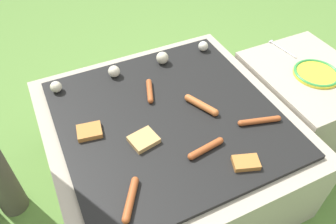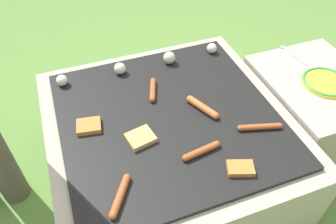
# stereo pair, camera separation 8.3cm
# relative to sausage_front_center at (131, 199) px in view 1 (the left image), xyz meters

# --- Properties ---
(ground_plane) EXTENTS (14.00, 14.00, 0.00)m
(ground_plane) POSITION_rel_sausage_front_center_xyz_m (0.27, 0.29, -0.41)
(ground_plane) COLOR #567F38
(grill) EXTENTS (0.95, 0.95, 0.40)m
(grill) POSITION_rel_sausage_front_center_xyz_m (0.27, 0.29, -0.21)
(grill) COLOR #A89E8C
(grill) RESTS_ON ground_plane
(side_ledge) EXTENTS (0.46, 0.56, 0.40)m
(side_ledge) POSITION_rel_sausage_front_center_xyz_m (0.98, 0.26, -0.21)
(side_ledge) COLOR #A89E8C
(side_ledge) RESTS_ON ground_plane
(sausage_front_center) EXTENTS (0.10, 0.14, 0.03)m
(sausage_front_center) POSITION_rel_sausage_front_center_xyz_m (0.00, 0.00, 0.00)
(sausage_front_center) COLOR #A34C23
(sausage_front_center) RESTS_ON grill
(sausage_mid_left) EXTENTS (0.17, 0.06, 0.02)m
(sausage_mid_left) POSITION_rel_sausage_front_center_xyz_m (0.57, 0.10, -0.00)
(sausage_mid_left) COLOR #A34C23
(sausage_mid_left) RESTS_ON grill
(sausage_back_center) EXTENTS (0.08, 0.15, 0.03)m
(sausage_back_center) POSITION_rel_sausage_front_center_xyz_m (0.41, 0.27, 0.00)
(sausage_back_center) COLOR #B7602D
(sausage_back_center) RESTS_ON grill
(sausage_front_left) EXTENTS (0.07, 0.14, 0.02)m
(sausage_front_left) POSITION_rel_sausage_front_center_xyz_m (0.26, 0.45, -0.00)
(sausage_front_left) COLOR #A34C23
(sausage_front_left) RESTS_ON grill
(sausage_back_right) EXTENTS (0.15, 0.04, 0.03)m
(sausage_back_right) POSITION_rel_sausage_front_center_xyz_m (0.31, 0.07, -0.00)
(sausage_back_right) COLOR #A34C23
(sausage_back_right) RESTS_ON grill
(bread_slice_right) EXTENTS (0.11, 0.10, 0.02)m
(bread_slice_right) POSITION_rel_sausage_front_center_xyz_m (0.13, 0.21, -0.00)
(bread_slice_right) COLOR tan
(bread_slice_right) RESTS_ON grill
(bread_slice_center) EXTENTS (0.10, 0.09, 0.02)m
(bread_slice_center) POSITION_rel_sausage_front_center_xyz_m (-0.04, 0.33, -0.00)
(bread_slice_center) COLOR #B27033
(bread_slice_center) RESTS_ON grill
(bread_slice_left) EXTENTS (0.10, 0.09, 0.02)m
(bread_slice_left) POSITION_rel_sausage_front_center_xyz_m (0.41, -0.04, -0.00)
(bread_slice_left) COLOR #B27033
(bread_slice_left) RESTS_ON grill
(mushroom_row) EXTENTS (0.76, 0.06, 0.06)m
(mushroom_row) POSITION_rel_sausage_front_center_xyz_m (0.27, 0.62, 0.01)
(mushroom_row) COLOR beige
(mushroom_row) RESTS_ON grill
(plate_colorful) EXTENTS (0.20, 0.20, 0.02)m
(plate_colorful) POSITION_rel_sausage_front_center_xyz_m (0.98, 0.24, -0.00)
(plate_colorful) COLOR yellow
(plate_colorful) RESTS_ON side_ledge
(fork_utensil) EXTENTS (0.04, 0.17, 0.01)m
(fork_utensil) POSITION_rel_sausage_front_center_xyz_m (0.98, 0.47, -0.01)
(fork_utensil) COLOR silver
(fork_utensil) RESTS_ON side_ledge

